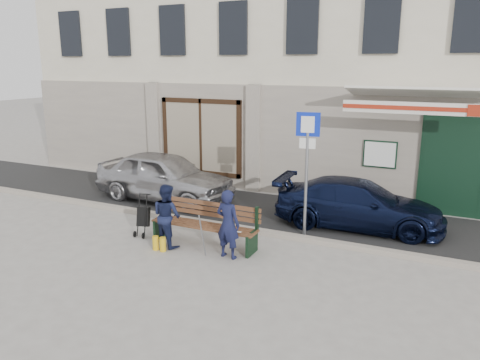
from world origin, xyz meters
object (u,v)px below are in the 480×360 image
Objects in this scene: bench at (202,225)px; man at (228,224)px; woman at (167,215)px; stroller at (143,218)px; parking_sign at (307,154)px; car_silver at (164,176)px; car_navy at (359,204)px.

man reaches higher than bench.
woman reaches higher than stroller.
parking_sign reaches higher than bench.
bench is (2.68, -2.52, -0.24)m from car_silver.
man is 1.04× the size of woman.
car_navy is at bearing -86.83° from car_silver.
parking_sign is (4.49, -1.03, 1.19)m from car_silver.
car_silver is 4.32× the size of stroller.
car_navy is (5.47, 0.06, -0.13)m from car_silver.
car_silver is 3.52m from woman.
parking_sign reaches higher than woman.
bench reaches higher than stroller.
car_silver reaches higher than bench.
stroller is (-4.29, -2.65, -0.15)m from car_navy.
car_navy reaches higher than stroller.
car_silver is at bearing 136.84° from bench.
woman is (-2.46, -1.85, -1.21)m from parking_sign.
car_navy is 3.79m from bench.
stroller is (-0.85, 0.29, -0.26)m from woman.
woman is 0.94m from stroller.
car_silver is at bearing -33.16° from man.
parking_sign reaches higher than car_navy.
man is at bearing 142.77° from car_navy.
woman is at bearing -150.80° from parking_sign.
car_silver is at bearing 159.36° from parking_sign.
car_silver is at bearing 98.15° from stroller.
woman reaches higher than bench.
car_silver is 1.04× the size of car_navy.
parking_sign is at bearing -126.01° from woman.
parking_sign is 1.98× the size of man.
woman is (-1.45, -0.00, -0.03)m from man.
man is 2.34m from stroller.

